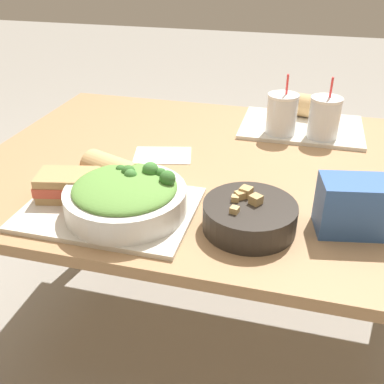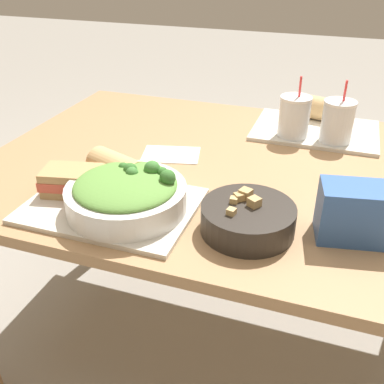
% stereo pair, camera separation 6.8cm
% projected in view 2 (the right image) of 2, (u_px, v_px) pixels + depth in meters
% --- Properties ---
extents(ground_plane, '(12.00, 12.00, 0.00)m').
position_uv_depth(ground_plane, '(221.00, 340.00, 1.65)').
color(ground_plane, gray).
extents(dining_table, '(1.41, 1.01, 0.72)m').
position_uv_depth(dining_table, '(228.00, 190.00, 1.33)').
color(dining_table, '#A37A51').
rests_on(dining_table, ground_plane).
extents(tray_near, '(0.40, 0.29, 0.01)m').
position_uv_depth(tray_near, '(112.00, 206.00, 1.08)').
color(tray_near, beige).
rests_on(tray_near, dining_table).
extents(tray_far, '(0.40, 0.29, 0.01)m').
position_uv_depth(tray_far, '(315.00, 130.00, 1.50)').
color(tray_far, beige).
rests_on(tray_far, dining_table).
extents(salad_bowl, '(0.28, 0.28, 0.10)m').
position_uv_depth(salad_bowl, '(127.00, 193.00, 1.04)').
color(salad_bowl, white).
rests_on(salad_bowl, tray_near).
extents(soup_bowl, '(0.21, 0.21, 0.08)m').
position_uv_depth(soup_bowl, '(248.00, 218.00, 0.98)').
color(soup_bowl, '#2D2823').
rests_on(soup_bowl, dining_table).
extents(sandwich_near, '(0.17, 0.12, 0.06)m').
position_uv_depth(sandwich_near, '(74.00, 181.00, 1.11)').
color(sandwich_near, tan).
rests_on(sandwich_near, tray_near).
extents(baguette_near, '(0.17, 0.13, 0.08)m').
position_uv_depth(baguette_near, '(117.00, 169.00, 1.15)').
color(baguette_near, tan).
rests_on(baguette_near, tray_near).
extents(baguette_far, '(0.15, 0.11, 0.08)m').
position_uv_depth(baguette_far, '(311.00, 107.00, 1.57)').
color(baguette_far, tan).
rests_on(baguette_far, tray_far).
extents(drink_cup_dark, '(0.10, 0.10, 0.19)m').
position_uv_depth(drink_cup_dark, '(294.00, 118.00, 1.41)').
color(drink_cup_dark, silver).
rests_on(drink_cup_dark, tray_far).
extents(drink_cup_red, '(0.10, 0.10, 0.19)m').
position_uv_depth(drink_cup_red, '(337.00, 123.00, 1.38)').
color(drink_cup_red, silver).
rests_on(drink_cup_red, tray_far).
extents(chip_bag, '(0.17, 0.12, 0.12)m').
position_uv_depth(chip_bag, '(355.00, 213.00, 0.95)').
color(chip_bag, '#335BA3').
rests_on(chip_bag, dining_table).
extents(napkin_folded, '(0.19, 0.15, 0.00)m').
position_uv_depth(napkin_folded, '(171.00, 155.00, 1.34)').
color(napkin_folded, white).
rests_on(napkin_folded, dining_table).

